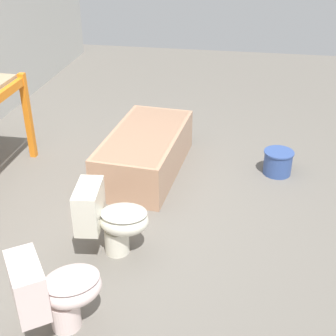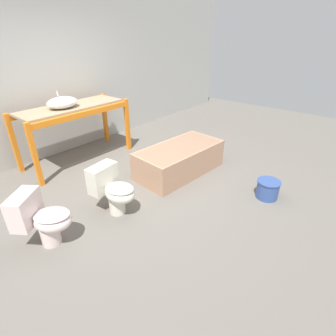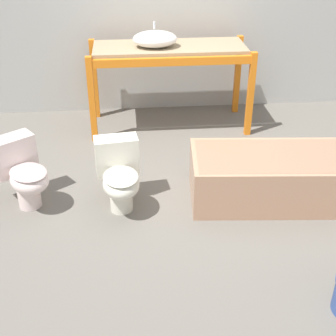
% 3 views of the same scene
% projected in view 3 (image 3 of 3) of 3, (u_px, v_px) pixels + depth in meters
% --- Properties ---
extents(ground_plane, '(12.00, 12.00, 0.00)m').
position_uv_depth(ground_plane, '(181.00, 188.00, 4.65)').
color(ground_plane, '#666059').
extents(shelving_rack, '(1.91, 0.77, 1.01)m').
position_uv_depth(shelving_rack, '(169.00, 59.00, 5.50)').
color(shelving_rack, orange).
rests_on(shelving_rack, ground_plane).
extents(sink_basin, '(0.51, 0.38, 0.26)m').
position_uv_depth(sink_basin, '(155.00, 39.00, 5.32)').
color(sink_basin, white).
rests_on(sink_basin, shelving_rack).
extents(bathtub_main, '(1.56, 0.85, 0.46)m').
position_uv_depth(bathtub_main, '(272.00, 174.00, 4.37)').
color(bathtub_main, tan).
rests_on(bathtub_main, ground_plane).
extents(toilet_near, '(0.43, 0.62, 0.63)m').
position_uv_depth(toilet_near, '(119.00, 174.00, 4.21)').
color(toilet_near, silver).
rests_on(toilet_near, ground_plane).
extents(toilet_far, '(0.63, 0.68, 0.63)m').
position_uv_depth(toilet_far, '(23.00, 172.00, 4.25)').
color(toilet_far, silver).
rests_on(toilet_far, ground_plane).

